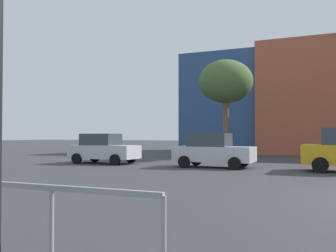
# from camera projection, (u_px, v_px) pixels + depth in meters

# --- Properties ---
(parked_car_0) EXTENTS (3.81, 1.87, 1.65)m
(parked_car_0) POSITION_uv_depth(u_px,v_px,m) (103.00, 149.00, 21.66)
(parked_car_0) COLOR silver
(parked_car_0) RESTS_ON ground_plane
(parked_car_1) EXTENTS (3.82, 1.88, 1.66)m
(parked_car_1) POSITION_uv_depth(u_px,v_px,m) (213.00, 150.00, 19.04)
(parked_car_1) COLOR silver
(parked_car_1) RESTS_ON ground_plane
(bare_tree_1) EXTENTS (3.60, 3.60, 6.59)m
(bare_tree_1) POSITION_uv_depth(u_px,v_px,m) (226.00, 82.00, 25.98)
(bare_tree_1) COLOR brown
(bare_tree_1) RESTS_ON ground_plane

